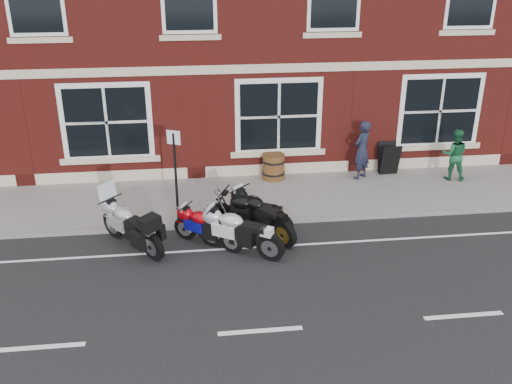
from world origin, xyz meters
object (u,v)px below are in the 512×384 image
Objects in this scene: pedestrian_right at (454,155)px; parking_sign at (176,171)px; moto_sport_black at (261,213)px; moto_touring_silver at (131,224)px; moto_naked_black at (249,211)px; moto_sport_silver at (240,230)px; pedestrian_left at (362,150)px; barrel_planter at (273,167)px; a_board_sign at (389,158)px; moto_sport_red at (207,226)px.

pedestrian_right is 8.46m from parking_sign.
parking_sign is at bearing 124.11° from moto_sport_black.
parking_sign is (-2.04, 0.72, 0.94)m from moto_sport_black.
moto_naked_black is (2.85, 0.41, -0.03)m from moto_touring_silver.
pedestrian_right reaches higher than moto_sport_silver.
moto_naked_black reaches higher than moto_sport_silver.
moto_sport_black is 0.99× the size of moto_sport_silver.
pedestrian_left is 2.31× the size of barrel_planter.
pedestrian_right is 5.41m from barrel_planter.
a_board_sign reaches higher than barrel_planter.
moto_naked_black is 2.60× the size of barrel_planter.
moto_sport_red is at bearing 39.63° from pedestrian_right.
moto_touring_silver is 9.73m from pedestrian_right.
a_board_sign is 7.02m from parking_sign.
moto_sport_black is at bearing -103.57° from barrel_planter.
moto_sport_silver is at bearing -21.76° from parking_sign.
moto_sport_red is 1.38m from moto_sport_black.
moto_touring_silver is at bearing 147.61° from moto_sport_black.
moto_sport_red is 8.10m from pedestrian_right.
moto_sport_silver is 2.49× the size of barrel_planter.
moto_sport_red is 0.90× the size of pedestrian_left.
pedestrian_left is at bearing -13.08° from moto_sport_silver.
moto_sport_silver is at bearing -143.36° from a_board_sign.
moto_naked_black is at bearing -148.91° from a_board_sign.
moto_touring_silver is 1.79m from moto_sport_red.
moto_naked_black is at bearing 108.08° from moto_sport_black.
a_board_sign is at bearing 1.03° from moto_sport_black.
pedestrian_right is at bearing -31.42° from moto_sport_red.
moto_touring_silver is 0.91× the size of moto_naked_black.
parking_sign is (-6.44, -2.65, 0.92)m from a_board_sign.
pedestrian_left is at bearing -17.61° from moto_sport_red.
barrel_planter is 0.32× the size of parking_sign.
barrel_planter is at bearing 177.02° from a_board_sign.
pedestrian_left reaches higher than moto_sport_red.
moto_sport_black is 6.73m from pedestrian_right.
barrel_planter is (-5.35, 0.67, -0.39)m from pedestrian_right.
moto_touring_silver is 1.03× the size of pedestrian_left.
parking_sign reaches higher than moto_naked_black.
moto_sport_red is 5.91m from pedestrian_left.
moto_sport_black reaches higher than moto_naked_black.
moto_sport_silver is at bearing -163.62° from moto_sport_black.
pedestrian_right is (7.50, 3.03, 0.40)m from moto_sport_red.
moto_touring_silver is 1.89× the size of a_board_sign.
moto_sport_black is 1.07× the size of pedestrian_left.
parking_sign is (-8.20, -1.97, 0.63)m from pedestrian_right.
pedestrian_left is (3.71, 2.92, 0.44)m from moto_naked_black.
pedestrian_right is (6.43, 2.50, 0.32)m from moto_naked_black.
moto_naked_black is 1.30× the size of pedestrian_right.
moto_touring_silver reaches higher than moto_sport_red.
a_board_sign is at bearing -17.31° from moto_sport_silver.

